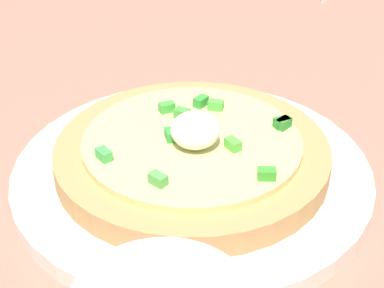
{
  "coord_description": "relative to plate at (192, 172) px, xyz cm",
  "views": [
    {
      "loc": [
        37.83,
        -30.71,
        30.69
      ],
      "look_at": [
        4.2,
        -11.62,
        5.6
      ],
      "focal_mm": 54.49,
      "sensor_mm": 36.0,
      "label": 1
    }
  ],
  "objects": [
    {
      "name": "dining_table",
      "position": [
        -4.2,
        11.62,
        -1.8
      ],
      "size": [
        108.44,
        85.01,
        2.13
      ],
      "primitive_type": "cube",
      "color": "#A7715F",
      "rests_on": "ground"
    },
    {
      "name": "plate",
      "position": [
        0.0,
        0.0,
        0.0
      ],
      "size": [
        28.87,
        28.87,
        1.46
      ],
      "primitive_type": "cylinder",
      "color": "silver",
      "rests_on": "dining_table"
    },
    {
      "name": "pizza",
      "position": [
        0.03,
        0.0,
        2.02
      ],
      "size": [
        21.88,
        21.88,
        5.27
      ],
      "color": "tan",
      "rests_on": "plate"
    }
  ]
}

